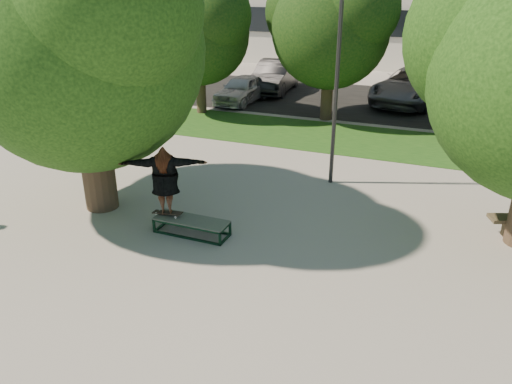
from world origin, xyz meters
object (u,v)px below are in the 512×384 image
at_px(car_silver_a, 242,89).
at_px(car_grey, 412,86).
at_px(car_dark, 275,76).
at_px(lamppost, 337,76).
at_px(grind_box, 192,227).
at_px(tree_left, 80,34).
at_px(car_silver_b, 497,100).

bearing_deg(car_silver_a, car_grey, 24.62).
bearing_deg(car_dark, lamppost, -67.05).
bearing_deg(grind_box, car_dark, 103.23).
distance_m(car_dark, car_grey, 7.06).
height_order(car_dark, car_grey, car_grey).
bearing_deg(grind_box, tree_left, 169.87).
xyz_separation_m(car_dark, car_silver_b, (10.77, -1.66, -0.01)).
bearing_deg(car_silver_b, car_grey, 159.35).
distance_m(grind_box, car_silver_b, 15.93).
relative_size(tree_left, car_silver_b, 1.28).
distance_m(tree_left, car_silver_b, 17.41).
height_order(tree_left, car_grey, tree_left).
bearing_deg(tree_left, car_grey, 67.60).
relative_size(lamppost, car_silver_a, 1.57).
bearing_deg(grind_box, car_grey, 78.29).
relative_size(car_grey, car_silver_b, 1.07).
bearing_deg(lamppost, car_silver_b, 64.14).
xyz_separation_m(lamppost, car_dark, (-6.00, 11.50, -2.34)).
xyz_separation_m(car_dark, car_grey, (7.06, 0.00, 0.01)).
xyz_separation_m(tree_left, grind_box, (3.04, -0.54, -4.23)).
relative_size(grind_box, car_silver_a, 0.46).
bearing_deg(lamppost, car_dark, 117.55).
bearing_deg(car_silver_b, lamppost, -112.36).
height_order(tree_left, car_silver_b, tree_left).
xyz_separation_m(car_silver_a, car_grey, (7.65, 3.00, 0.16)).
distance_m(car_silver_a, car_dark, 3.06).
xyz_separation_m(tree_left, car_grey, (6.35, 15.41, -3.60)).
relative_size(tree_left, grind_box, 3.95).
bearing_deg(lamppost, tree_left, -143.58).
relative_size(lamppost, grind_box, 3.39).
bearing_deg(grind_box, lamppost, 63.17).
relative_size(tree_left, car_grey, 1.20).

